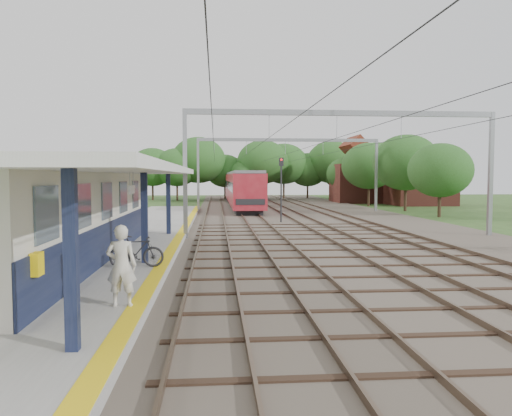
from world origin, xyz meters
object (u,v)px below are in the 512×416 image
signal_post (281,181)px  person (121,266)px  train (240,187)px  bicycle (137,252)px

signal_post → person: bearing=-104.8°
train → signal_post: signal_post is taller
bicycle → train: train is taller
person → bicycle: size_ratio=1.08×
train → signal_post: 23.69m
person → train: bearing=-94.3°
bicycle → train: (5.54, 42.54, 1.24)m
signal_post → bicycle: bearing=-110.0°
person → bicycle: 5.11m
person → signal_post: 25.05m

